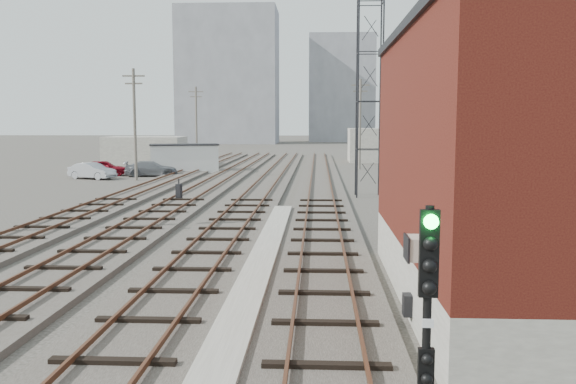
# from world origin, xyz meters

# --- Properties ---
(ground) EXTENTS (320.00, 320.00, 0.00)m
(ground) POSITION_xyz_m (0.00, 60.00, 0.00)
(ground) COLOR #282621
(ground) RESTS_ON ground
(track_right) EXTENTS (3.20, 90.00, 0.39)m
(track_right) POSITION_xyz_m (2.50, 39.00, 0.11)
(track_right) COLOR #332D28
(track_right) RESTS_ON ground
(track_mid_right) EXTENTS (3.20, 90.00, 0.39)m
(track_mid_right) POSITION_xyz_m (-1.50, 39.00, 0.11)
(track_mid_right) COLOR #332D28
(track_mid_right) RESTS_ON ground
(track_mid_left) EXTENTS (3.20, 90.00, 0.39)m
(track_mid_left) POSITION_xyz_m (-5.50, 39.00, 0.11)
(track_mid_left) COLOR #332D28
(track_mid_left) RESTS_ON ground
(track_left) EXTENTS (3.20, 90.00, 0.39)m
(track_left) POSITION_xyz_m (-9.50, 39.00, 0.11)
(track_left) COLOR #332D28
(track_left) RESTS_ON ground
(platform_curb) EXTENTS (0.90, 28.00, 0.26)m
(platform_curb) POSITION_xyz_m (0.50, 14.00, 0.13)
(platform_curb) COLOR gray
(platform_curb) RESTS_ON ground
(brick_building) EXTENTS (6.54, 12.20, 7.22)m
(brick_building) POSITION_xyz_m (7.50, 12.00, 3.63)
(brick_building) COLOR gray
(brick_building) RESTS_ON ground
(lattice_tower) EXTENTS (1.60, 1.60, 15.00)m
(lattice_tower) POSITION_xyz_m (5.50, 35.00, 7.50)
(lattice_tower) COLOR black
(lattice_tower) RESTS_ON ground
(utility_pole_left_b) EXTENTS (1.80, 0.24, 9.00)m
(utility_pole_left_b) POSITION_xyz_m (-12.50, 45.00, 4.80)
(utility_pole_left_b) COLOR #595147
(utility_pole_left_b) RESTS_ON ground
(utility_pole_left_c) EXTENTS (1.80, 0.24, 9.00)m
(utility_pole_left_c) POSITION_xyz_m (-12.50, 70.00, 4.80)
(utility_pole_left_c) COLOR #595147
(utility_pole_left_c) RESTS_ON ground
(utility_pole_right_a) EXTENTS (1.80, 0.24, 9.00)m
(utility_pole_right_a) POSITION_xyz_m (6.50, 28.00, 4.80)
(utility_pole_right_a) COLOR #595147
(utility_pole_right_a) RESTS_ON ground
(utility_pole_right_b) EXTENTS (1.80, 0.24, 9.00)m
(utility_pole_right_b) POSITION_xyz_m (6.50, 58.00, 4.80)
(utility_pole_right_b) COLOR #595147
(utility_pole_right_b) RESTS_ON ground
(apartment_left) EXTENTS (22.00, 14.00, 30.00)m
(apartment_left) POSITION_xyz_m (-18.00, 135.00, 15.00)
(apartment_left) COLOR gray
(apartment_left) RESTS_ON ground
(apartment_right) EXTENTS (16.00, 12.00, 26.00)m
(apartment_right) POSITION_xyz_m (8.00, 150.00, 13.00)
(apartment_right) COLOR gray
(apartment_right) RESTS_ON ground
(shed_left) EXTENTS (8.00, 5.00, 3.20)m
(shed_left) POSITION_xyz_m (-16.00, 60.00, 1.60)
(shed_left) COLOR gray
(shed_left) RESTS_ON ground
(shed_right) EXTENTS (6.00, 6.00, 4.00)m
(shed_right) POSITION_xyz_m (9.00, 70.00, 2.00)
(shed_right) COLOR gray
(shed_right) RESTS_ON ground
(signal_mast) EXTENTS (0.40, 0.40, 3.67)m
(signal_mast) POSITION_xyz_m (3.70, 3.67, 2.10)
(signal_mast) COLOR gray
(signal_mast) RESTS_ON ground
(switch_stand) EXTENTS (0.37, 0.37, 1.31)m
(switch_stand) POSITION_xyz_m (-5.83, 31.33, 0.62)
(switch_stand) COLOR black
(switch_stand) RESTS_ON ground
(site_trailer) EXTENTS (6.86, 4.22, 2.69)m
(site_trailer) POSITION_xyz_m (-10.28, 53.07, 1.36)
(site_trailer) COLOR silver
(site_trailer) RESTS_ON ground
(car_red) EXTENTS (4.37, 2.50, 1.40)m
(car_red) POSITION_xyz_m (-16.66, 49.19, 0.70)
(car_red) COLOR maroon
(car_red) RESTS_ON ground
(car_silver) EXTENTS (4.36, 2.81, 1.36)m
(car_silver) POSITION_xyz_m (-16.49, 45.91, 0.68)
(car_silver) COLOR #A6A9AE
(car_silver) RESTS_ON ground
(car_grey) EXTENTS (4.90, 2.87, 1.33)m
(car_grey) POSITION_xyz_m (-12.33, 48.83, 0.67)
(car_grey) COLOR slate
(car_grey) RESTS_ON ground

